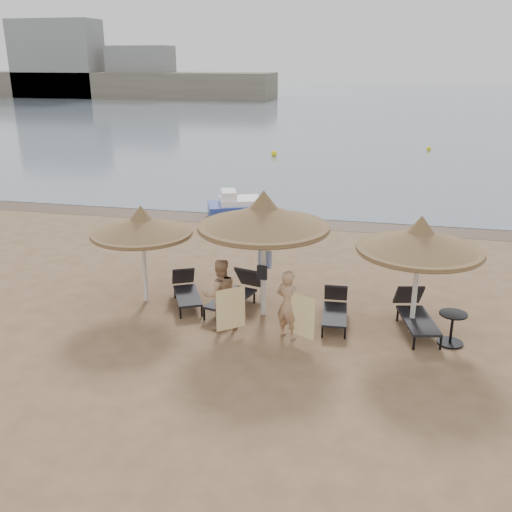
{
  "coord_description": "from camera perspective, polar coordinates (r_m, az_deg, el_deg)",
  "views": [
    {
      "loc": [
        2.65,
        -12.02,
        6.11
      ],
      "look_at": [
        -0.31,
        1.2,
        1.4
      ],
      "focal_mm": 40.0,
      "sensor_mm": 36.0,
      "label": 1
    }
  ],
  "objects": [
    {
      "name": "palapa_left",
      "position": [
        14.82,
        -11.36,
        2.98
      ],
      "size": [
        2.63,
        2.63,
        2.61
      ],
      "rotation": [
        0.0,
        0.0,
        0.13
      ],
      "color": "silver",
      "rests_on": "ground"
    },
    {
      "name": "buoy_left",
      "position": [
        38.07,
        1.83,
        10.21
      ],
      "size": [
        0.4,
        0.4,
        0.4
      ],
      "primitive_type": "sphere",
      "color": "yellow",
      "rests_on": "ground"
    },
    {
      "name": "side_table",
      "position": [
        13.62,
        18.96,
        -6.96
      ],
      "size": [
        0.62,
        0.62,
        0.75
      ],
      "rotation": [
        0.0,
        0.0,
        0.23
      ],
      "color": "black",
      "rests_on": "ground"
    },
    {
      "name": "towel_left",
      "position": [
        13.08,
        -2.54,
        -5.29
      ],
      "size": [
        0.57,
        0.48,
        1.01
      ],
      "rotation": [
        0.0,
        0.0,
        0.69
      ],
      "color": "yellow",
      "rests_on": "ground"
    },
    {
      "name": "lounger_far_left",
      "position": [
        15.1,
        -7.0,
        -3.39
      ],
      "size": [
        1.3,
        1.85,
        0.79
      ],
      "rotation": [
        0.0,
        0.0,
        0.46
      ],
      "color": "black",
      "rests_on": "ground"
    },
    {
      "name": "bag_patterned",
      "position": [
        14.1,
        0.9,
        -0.31
      ],
      "size": [
        0.36,
        0.23,
        0.43
      ],
      "rotation": [
        0.0,
        0.0,
        -0.37
      ],
      "color": "white",
      "rests_on": "ground"
    },
    {
      "name": "far_shore",
      "position": [
        94.09,
        -4.74,
        17.14
      ],
      "size": [
        150.0,
        54.8,
        12.0
      ],
      "color": "slate",
      "rests_on": "ground"
    },
    {
      "name": "wet_sand_strip",
      "position": [
        22.43,
        5.38,
        3.28
      ],
      "size": [
        200.0,
        1.6,
        0.01
      ],
      "primitive_type": "cube",
      "color": "brown",
      "rests_on": "ground"
    },
    {
      "name": "ground",
      "position": [
        13.74,
        0.19,
        -7.23
      ],
      "size": [
        160.0,
        160.0,
        0.0
      ],
      "primitive_type": "plane",
      "color": "#8E6B4B",
      "rests_on": "ground"
    },
    {
      "name": "lounger_far_right",
      "position": [
        14.09,
        15.63,
        -5.51
      ],
      "size": [
        1.08,
        2.07,
        0.88
      ],
      "rotation": [
        0.0,
        0.0,
        0.23
      ],
      "color": "black",
      "rests_on": "ground"
    },
    {
      "name": "sea",
      "position": [
        92.26,
        11.35,
        15.01
      ],
      "size": [
        200.0,
        140.0,
        0.03
      ],
      "primitive_type": "cube",
      "color": "slate",
      "rests_on": "ground"
    },
    {
      "name": "person_left",
      "position": [
        13.35,
        -3.62,
        -3.33
      ],
      "size": [
        1.1,
        0.97,
        2.02
      ],
      "primitive_type": "imported",
      "rotation": [
        0.0,
        0.0,
        3.63
      ],
      "color": "tan",
      "rests_on": "ground"
    },
    {
      "name": "palapa_center",
      "position": [
        13.6,
        0.77,
        3.92
      ],
      "size": [
        3.21,
        3.21,
        3.19
      ],
      "rotation": [
        0.0,
        0.0,
        0.01
      ],
      "color": "silver",
      "rests_on": "ground"
    },
    {
      "name": "bag_dark",
      "position": [
        13.87,
        0.61,
        -1.67
      ],
      "size": [
        0.26,
        0.13,
        0.35
      ],
      "rotation": [
        0.0,
        0.0,
        -0.2
      ],
      "color": "black",
      "rests_on": "ground"
    },
    {
      "name": "palapa_right",
      "position": [
        13.26,
        16.07,
        1.5
      ],
      "size": [
        2.86,
        2.86,
        2.83
      ],
      "rotation": [
        0.0,
        0.0,
        -0.06
      ],
      "color": "silver",
      "rests_on": "ground"
    },
    {
      "name": "towel_right",
      "position": [
        12.77,
        4.59,
        -5.99
      ],
      "size": [
        0.63,
        0.38,
        1.01
      ],
      "rotation": [
        0.0,
        0.0,
        -0.54
      ],
      "color": "yellow",
      "rests_on": "ground"
    },
    {
      "name": "lounger_near_right",
      "position": [
        14.09,
        7.91,
        -5.18
      ],
      "size": [
        0.68,
        1.76,
        0.77
      ],
      "rotation": [
        0.0,
        0.0,
        0.06
      ],
      "color": "black",
      "rests_on": "ground"
    },
    {
      "name": "lounger_near_left",
      "position": [
        14.72,
        -1.98,
        -3.67
      ],
      "size": [
        1.16,
        2.09,
        0.89
      ],
      "rotation": [
        0.0,
        0.0,
        -0.27
      ],
      "color": "black",
      "rests_on": "ground"
    },
    {
      "name": "pedal_boat",
      "position": [
        22.89,
        -1.68,
        4.8
      ],
      "size": [
        2.88,
        2.28,
        1.17
      ],
      "rotation": [
        0.0,
        0.0,
        0.36
      ],
      "color": "#243999",
      "rests_on": "ground"
    },
    {
      "name": "person_right",
      "position": [
        12.94,
        3.24,
        -4.35
      ],
      "size": [
        1.03,
        0.88,
        1.91
      ],
      "primitive_type": "imported",
      "rotation": [
        0.0,
        0.0,
        2.73
      ],
      "color": "tan",
      "rests_on": "ground"
    },
    {
      "name": "buoy_mid",
      "position": [
        42.16,
        16.89,
        10.24
      ],
      "size": [
        0.33,
        0.33,
        0.33
      ],
      "primitive_type": "sphere",
      "color": "yellow",
      "rests_on": "ground"
    }
  ]
}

